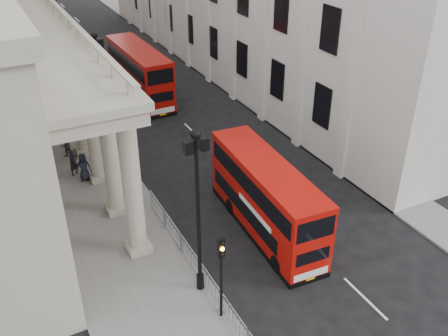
# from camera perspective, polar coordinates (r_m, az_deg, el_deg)

# --- Properties ---
(sidewalk_west) EXTENTS (6.00, 140.00, 0.12)m
(sidewalk_west) POSITION_cam_1_polar(r_m,az_deg,el_deg) (45.71, -19.31, 6.73)
(sidewalk_west) COLOR slate
(sidewalk_west) RESTS_ON ground
(sidewalk_east) EXTENTS (3.00, 140.00, 0.12)m
(sidewalk_east) POSITION_cam_1_polar(r_m,az_deg,el_deg) (50.12, -0.34, 10.45)
(sidewalk_east) COLOR slate
(sidewalk_east) RESTS_ON ground
(kerb) EXTENTS (0.20, 140.00, 0.14)m
(kerb) POSITION_cam_1_polar(r_m,az_deg,el_deg) (46.09, -15.72, 7.52)
(kerb) COLOR slate
(kerb) RESTS_ON ground
(lamp_post_south) EXTENTS (1.05, 0.44, 8.32)m
(lamp_post_south) POSITION_cam_1_polar(r_m,az_deg,el_deg) (21.36, -3.01, -4.12)
(lamp_post_south) COLOR black
(lamp_post_south) RESTS_ON sidewalk_west
(lamp_post_mid) EXTENTS (1.05, 0.44, 8.32)m
(lamp_post_mid) POSITION_cam_1_polar(r_m,az_deg,el_deg) (35.10, -13.95, 9.22)
(lamp_post_mid) COLOR black
(lamp_post_mid) RESTS_ON sidewalk_west
(lamp_post_north) EXTENTS (1.05, 0.44, 8.32)m
(lamp_post_north) POSITION_cam_1_polar(r_m,az_deg,el_deg) (50.20, -18.72, 14.75)
(lamp_post_north) COLOR black
(lamp_post_north) RESTS_ON sidewalk_west
(traffic_light) EXTENTS (0.28, 0.33, 4.30)m
(traffic_light) POSITION_cam_1_polar(r_m,az_deg,el_deg) (21.04, -0.33, -10.89)
(traffic_light) COLOR black
(traffic_light) RESTS_ON sidewalk_west
(crowd_barriers) EXTENTS (0.50, 18.75, 1.10)m
(crowd_barriers) POSITION_cam_1_polar(r_m,az_deg,el_deg) (22.92, -0.24, -15.02)
(crowd_barriers) COLOR gray
(crowd_barriers) RESTS_ON sidewalk_west
(bus_near) EXTENTS (2.83, 9.65, 4.12)m
(bus_near) POSITION_cam_1_polar(r_m,az_deg,el_deg) (26.91, 4.81, -3.28)
(bus_near) COLOR #B80E08
(bus_near) RESTS_ON ground
(bus_far) EXTENTS (2.70, 10.40, 4.47)m
(bus_far) POSITION_cam_1_polar(r_m,az_deg,el_deg) (44.99, -9.63, 10.78)
(bus_far) COLOR #A40D07
(bus_far) RESTS_ON ground
(pedestrian_a) EXTENTS (0.78, 0.71, 1.80)m
(pedestrian_a) POSITION_cam_1_polar(r_m,az_deg,el_deg) (33.76, -16.84, 0.61)
(pedestrian_a) COLOR black
(pedestrian_a) RESTS_ON sidewalk_west
(pedestrian_b) EXTENTS (0.91, 0.81, 1.54)m
(pedestrian_b) POSITION_cam_1_polar(r_m,az_deg,el_deg) (36.38, -17.66, 2.46)
(pedestrian_b) COLOR black
(pedestrian_b) RESTS_ON sidewalk_west
(pedestrian_c) EXTENTS (1.07, 0.89, 1.86)m
(pedestrian_c) POSITION_cam_1_polar(r_m,az_deg,el_deg) (32.97, -15.74, 0.11)
(pedestrian_c) COLOR black
(pedestrian_c) RESTS_ON sidewalk_west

